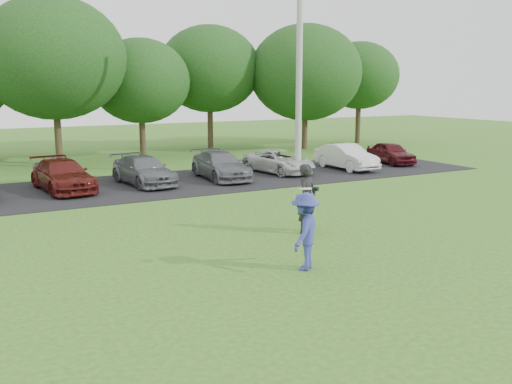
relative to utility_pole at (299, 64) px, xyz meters
The scene contains 7 objects.
ground 14.94m from the utility_pole, 119.63° to the right, with size 100.00×100.00×0.00m, color #31631C.
parking_lot 8.62m from the utility_pole, behind, with size 32.00×6.50×0.03m, color black.
utility_pole is the anchor object (origin of this frame).
frisbee_player 14.23m from the utility_pole, 122.07° to the right, with size 1.29×1.24×1.95m.
camera_bystander 11.07m from the utility_pole, 121.31° to the right, with size 0.85×0.77×1.96m.
parked_cars 9.06m from the utility_pole, behind, with size 28.59×4.74×1.23m.
tree_row 11.86m from the utility_pole, 117.28° to the left, with size 42.39×9.85×8.64m.
Camera 1 is at (-7.20, -9.71, 4.13)m, focal length 40.00 mm.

